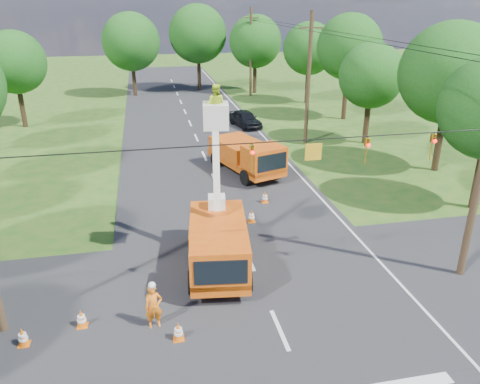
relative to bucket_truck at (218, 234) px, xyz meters
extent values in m
plane|color=#225218|center=(1.42, 15.45, -1.63)|extent=(140.00, 140.00, 0.00)
cube|color=black|center=(1.42, 15.45, -1.63)|extent=(12.00, 100.00, 0.06)
cube|color=black|center=(1.42, -2.55, -1.63)|extent=(56.00, 10.00, 0.07)
cube|color=silver|center=(7.02, 15.45, -1.63)|extent=(0.12, 90.00, 0.02)
cube|color=#CD5B0E|center=(0.02, 0.17, -0.89)|extent=(3.06, 6.45, 0.47)
cube|color=#CD5B0E|center=(-0.27, -2.04, -0.08)|extent=(2.48, 2.04, 1.55)
cube|color=black|center=(-0.38, -2.91, -0.03)|extent=(1.96, 0.32, 0.98)
cube|color=#CD5B0E|center=(0.13, 0.99, -0.24)|extent=(2.91, 4.11, 1.03)
cylinder|color=black|center=(-1.31, -1.64, -1.16)|extent=(0.45, 0.99, 0.95)
cylinder|color=black|center=(0.84, -1.92, -1.16)|extent=(0.45, 0.99, 0.95)
cylinder|color=black|center=(-0.80, 2.26, -1.16)|extent=(0.45, 0.99, 0.95)
cylinder|color=black|center=(1.35, 1.98, -1.16)|extent=(0.45, 0.99, 0.95)
cube|color=silver|center=(0.28, 2.12, 0.54)|extent=(0.87, 0.87, 0.57)
cube|color=silver|center=(0.20, 1.55, 2.81)|extent=(0.47, 1.41, 4.49)
cube|color=silver|center=(0.06, 0.48, 4.93)|extent=(1.10, 1.10, 0.98)
imported|color=#C6E526|center=(0.06, 0.48, 5.37)|extent=(0.96, 0.87, 1.60)
cube|color=#CD5B0E|center=(3.65, 11.55, -0.86)|extent=(4.26, 6.87, 0.48)
cube|color=#CD5B0E|center=(4.37, 9.35, -0.02)|extent=(2.82, 2.48, 1.61)
cube|color=black|center=(4.65, 8.48, 0.03)|extent=(1.96, 0.70, 1.02)
cube|color=#CD5B0E|center=(3.38, 12.37, -0.18)|extent=(3.64, 4.57, 1.08)
cylinder|color=black|center=(3.21, 9.25, -1.14)|extent=(0.64, 1.05, 0.99)
cylinder|color=black|center=(5.36, 9.96, -1.14)|extent=(0.64, 1.05, 0.99)
cylinder|color=black|center=(1.93, 13.14, -1.14)|extent=(0.64, 1.05, 0.99)
cylinder|color=black|center=(4.08, 13.84, -1.14)|extent=(0.64, 1.05, 0.99)
imported|color=orange|center=(-2.85, -3.44, -0.78)|extent=(0.68, 0.50, 1.71)
imported|color=black|center=(6.22, 23.35, -0.89)|extent=(2.69, 4.64, 1.48)
cone|color=#DB5C0B|center=(2.38, 4.06, -1.25)|extent=(0.36, 0.36, 0.70)
cube|color=#DB5C0B|center=(2.38, 4.06, -1.59)|extent=(0.38, 0.38, 0.04)
cylinder|color=white|center=(2.38, 4.06, -1.19)|extent=(0.26, 0.26, 0.09)
cylinder|color=white|center=(2.38, 4.06, -1.34)|extent=(0.31, 0.31, 0.09)
cone|color=#DB5C0B|center=(3.69, 6.33, -1.25)|extent=(0.36, 0.36, 0.70)
cube|color=#DB5C0B|center=(3.69, 6.33, -1.59)|extent=(0.38, 0.38, 0.04)
cylinder|color=white|center=(3.69, 6.33, -1.19)|extent=(0.26, 0.26, 0.09)
cylinder|color=white|center=(3.69, 6.33, -1.34)|extent=(0.31, 0.31, 0.09)
cone|color=#DB5C0B|center=(-5.38, -2.93, -1.25)|extent=(0.36, 0.36, 0.70)
cube|color=#DB5C0B|center=(-5.38, -2.93, -1.59)|extent=(0.38, 0.38, 0.04)
cylinder|color=white|center=(-5.38, -2.93, -1.19)|extent=(0.26, 0.26, 0.09)
cylinder|color=white|center=(-5.38, -2.93, -1.34)|extent=(0.31, 0.31, 0.09)
cone|color=#DB5C0B|center=(-7.20, -3.54, -1.25)|extent=(0.36, 0.36, 0.70)
cube|color=#DB5C0B|center=(-7.20, -3.54, -1.59)|extent=(0.38, 0.38, 0.04)
cylinder|color=white|center=(-7.20, -3.54, -1.19)|extent=(0.26, 0.26, 0.09)
cylinder|color=white|center=(-7.20, -3.54, -1.34)|extent=(0.31, 0.31, 0.09)
cone|color=#DB5C0B|center=(4.47, 11.33, -1.25)|extent=(0.36, 0.36, 0.70)
cube|color=#DB5C0B|center=(4.47, 11.33, -1.59)|extent=(0.38, 0.38, 0.04)
cylinder|color=white|center=(4.47, 11.33, -1.19)|extent=(0.26, 0.26, 0.09)
cylinder|color=white|center=(4.47, 11.33, -1.34)|extent=(0.31, 0.31, 0.09)
cone|color=#DB5C0B|center=(-2.09, -4.31, -1.25)|extent=(0.36, 0.36, 0.70)
cube|color=#DB5C0B|center=(-2.09, -4.31, -1.59)|extent=(0.38, 0.38, 0.04)
cylinder|color=white|center=(-2.09, -4.31, -1.19)|extent=(0.26, 0.26, 0.09)
cylinder|color=white|center=(-2.09, -4.31, -1.34)|extent=(0.31, 0.31, 0.09)
cylinder|color=#4C3823|center=(9.92, 17.45, 3.37)|extent=(0.30, 0.30, 10.00)
cube|color=#4C3823|center=(9.92, 17.45, 7.17)|extent=(1.80, 0.12, 0.12)
cylinder|color=#4C3823|center=(9.92, 37.45, 3.37)|extent=(0.30, 0.30, 10.00)
cube|color=#4C3823|center=(9.92, 37.45, 7.17)|extent=(1.80, 0.12, 0.12)
cylinder|color=black|center=(0.92, -2.55, 4.67)|extent=(18.00, 0.04, 0.04)
cube|color=gold|center=(3.02, -2.55, 4.22)|extent=(0.60, 0.05, 0.60)
imported|color=gold|center=(0.82, -2.55, 4.12)|extent=(0.16, 0.20, 1.00)
sphere|color=#FF0C0C|center=(0.82, -2.67, 4.37)|extent=(0.14, 0.14, 0.14)
imported|color=gold|center=(5.02, -2.55, 4.12)|extent=(0.16, 0.20, 1.00)
sphere|color=#FF0C0C|center=(5.02, -2.67, 4.37)|extent=(0.14, 0.14, 0.14)
imported|color=gold|center=(7.62, -2.55, 4.12)|extent=(0.16, 0.20, 1.00)
sphere|color=#FF0C0C|center=(7.62, -2.67, 4.37)|extent=(0.14, 0.14, 0.14)
cylinder|color=#382616|center=(-13.38, 27.45, 0.39)|extent=(0.44, 0.44, 4.05)
sphere|color=#1B4312|center=(-13.38, 27.45, 4.07)|extent=(5.40, 5.40, 5.40)
cylinder|color=#382616|center=(14.92, 3.45, 0.35)|extent=(0.44, 0.44, 3.96)
cylinder|color=#382616|center=(16.42, 9.45, 0.66)|extent=(0.44, 0.44, 4.58)
sphere|color=#1B4312|center=(16.42, 9.45, 4.82)|extent=(6.40, 6.40, 6.40)
cylinder|color=#382616|center=(14.62, 16.45, 0.26)|extent=(0.44, 0.44, 3.78)
sphere|color=#1B4312|center=(14.62, 16.45, 3.70)|extent=(5.00, 5.00, 5.00)
cylinder|color=#382616|center=(16.22, 24.45, 0.74)|extent=(0.44, 0.44, 4.75)
sphere|color=#1B4312|center=(16.22, 24.45, 5.06)|extent=(6.00, 6.00, 6.00)
cylinder|color=#382616|center=(15.22, 32.45, 0.44)|extent=(0.44, 0.44, 4.14)
sphere|color=#1B4312|center=(15.22, 32.45, 4.20)|extent=(5.60, 5.60, 5.60)
cylinder|color=#382616|center=(-3.58, 40.45, 0.57)|extent=(0.44, 0.44, 4.40)
sphere|color=#1B4312|center=(-3.58, 40.45, 4.57)|extent=(6.60, 6.60, 6.60)
cylinder|color=#382616|center=(4.42, 42.45, 0.79)|extent=(0.44, 0.44, 4.84)
sphere|color=#1B4312|center=(4.42, 42.45, 5.19)|extent=(7.00, 7.00, 7.00)
cylinder|color=#382616|center=(10.92, 39.45, 0.52)|extent=(0.44, 0.44, 4.31)
sphere|color=#1B4312|center=(10.92, 39.45, 4.44)|extent=(6.20, 6.20, 6.20)
camera|label=1|loc=(-2.63, -17.29, 9.15)|focal=35.00mm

